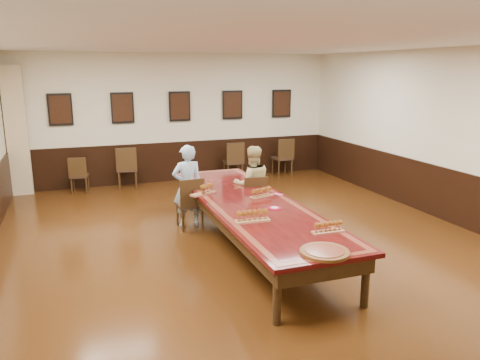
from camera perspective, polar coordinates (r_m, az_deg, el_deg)
name	(u,v)px	position (r m, az deg, el deg)	size (l,w,h in m)	color
floor	(250,247)	(7.69, 1.28, -8.16)	(8.00, 10.00, 0.02)	black
ceiling	(252,41)	(7.16, 1.42, 16.55)	(8.00, 10.00, 0.02)	white
wall_back	(179,118)	(12.02, -7.40, 7.50)	(8.00, 0.02, 3.20)	beige
wall_right	(455,137)	(9.46, 24.71, 4.80)	(0.02, 10.00, 3.20)	beige
chair_man	(189,203)	(8.46, -6.19, -2.75)	(0.44, 0.48, 0.95)	black
chair_woman	(253,199)	(8.66, 1.63, -2.37)	(0.43, 0.47, 0.93)	black
spare_chair_a	(79,174)	(11.46, -19.01, 0.64)	(0.40, 0.44, 0.86)	black
spare_chair_b	(127,168)	(11.53, -13.60, 1.49)	(0.48, 0.52, 1.02)	black
spare_chair_c	(233,161)	(12.12, -0.82, 2.37)	(0.46, 0.51, 0.99)	black
spare_chair_d	(282,157)	(12.65, 5.18, 2.83)	(0.47, 0.51, 1.01)	black
person_man	(187,186)	(8.48, -6.42, -0.75)	(0.55, 0.36, 1.51)	#5291CD
person_woman	(252,184)	(8.68, 1.49, -0.54)	(0.72, 0.56, 1.45)	#D1C382
pink_phone	(278,194)	(7.90, 4.68, -1.75)	(0.07, 0.15, 0.01)	#FE54B4
curtain	(17,132)	(11.62, -25.58, 5.36)	(0.45, 0.18, 2.90)	#C9B18A
wainscoting	(251,217)	(7.52, 1.30, -4.54)	(8.00, 10.00, 1.00)	black
conference_table	(251,210)	(7.48, 1.31, -3.73)	(1.40, 5.00, 0.76)	#33080A
posters	(180,106)	(11.92, -7.37, 8.90)	(6.14, 0.04, 0.74)	black
flight_a	(205,190)	(7.90, -4.31, -1.18)	(0.48, 0.32, 0.17)	#9C6041
flight_b	(262,193)	(7.72, 2.67, -1.56)	(0.44, 0.24, 0.16)	#9C6041
flight_c	(252,216)	(6.47, 1.52, -4.43)	(0.49, 0.17, 0.18)	#9C6041
flight_d	(328,227)	(6.16, 10.71, -5.70)	(0.43, 0.14, 0.16)	#9C6041
red_plate_grp	(275,208)	(7.11, 4.24, -3.44)	(0.19, 0.19, 0.03)	#C40D37
carved_platter	(325,252)	(5.51, 10.28, -8.62)	(0.63, 0.63, 0.05)	#4E2A0F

